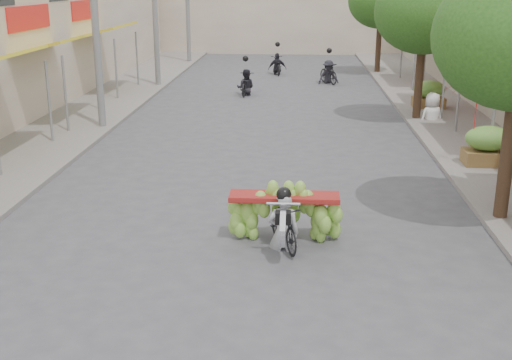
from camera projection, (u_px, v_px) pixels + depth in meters
name	position (u px, v px, depth m)	size (l,w,h in m)	color
ground	(220.00, 307.00, 9.92)	(120.00, 120.00, 0.00)	#4D4C51
sidewalk_left	(85.00, 110.00, 24.61)	(4.00, 60.00, 0.12)	gray
sidewalk_right	(455.00, 114.00, 23.76)	(4.00, 60.00, 0.12)	gray
utility_pole_mid	(94.00, 6.00, 20.47)	(0.60, 0.24, 8.00)	slate
street_tree_mid	(424.00, 12.00, 21.79)	(3.40, 3.40, 5.25)	#3A2719
street_tree_far	(381.00, 1.00, 33.22)	(3.40, 3.40, 5.25)	#3A2719
produce_crate_mid	(488.00, 143.00, 16.95)	(1.20, 0.88, 1.16)	brown
produce_crate_far	(429.00, 92.00, 24.57)	(1.20, 0.88, 1.16)	brown
banana_motorbike	(284.00, 210.00, 12.07)	(2.20, 1.77, 2.02)	black
market_umbrella	(480.00, 80.00, 16.44)	(2.10, 2.10, 1.57)	#A51916
pedestrian	(433.00, 93.00, 22.40)	(1.07, 0.87, 1.88)	white
bg_motorbike_a	(246.00, 78.00, 27.84)	(0.83, 1.68, 1.95)	black
bg_motorbike_b	(329.00, 66.00, 30.90)	(1.19, 1.80, 1.95)	black
bg_motorbike_c	(277.00, 59.00, 33.89)	(1.03, 1.70, 1.95)	black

